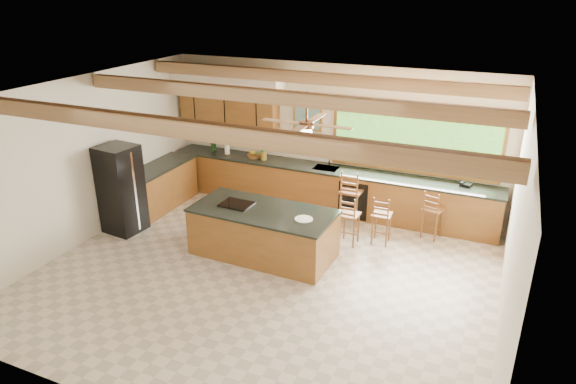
% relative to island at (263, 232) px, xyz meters
% --- Properties ---
extents(ground, '(7.20, 7.20, 0.00)m').
position_rel_island_xyz_m(ground, '(0.32, -0.60, -0.43)').
color(ground, beige).
rests_on(ground, ground).
extents(room_shell, '(7.27, 6.54, 3.02)m').
position_rel_island_xyz_m(room_shell, '(0.15, 0.05, 1.78)').
color(room_shell, beige).
rests_on(room_shell, ground).
extents(counter_run, '(7.12, 3.10, 1.25)m').
position_rel_island_xyz_m(counter_run, '(-0.50, 1.92, 0.03)').
color(counter_run, brown).
rests_on(counter_run, ground).
extents(island, '(2.51, 1.24, 0.88)m').
position_rel_island_xyz_m(island, '(0.00, 0.00, 0.00)').
color(island, brown).
rests_on(island, ground).
extents(refrigerator, '(0.73, 0.71, 1.70)m').
position_rel_island_xyz_m(refrigerator, '(-2.90, -0.20, 0.42)').
color(refrigerator, black).
rests_on(refrigerator, ground).
extents(bar_stool_a, '(0.35, 0.35, 0.94)m').
position_rel_island_xyz_m(bar_stool_a, '(1.79, 1.21, 0.13)').
color(bar_stool_a, brown).
rests_on(bar_stool_a, ground).
extents(bar_stool_b, '(0.42, 0.42, 1.14)m').
position_rel_island_xyz_m(bar_stool_b, '(1.03, 1.79, 0.24)').
color(bar_stool_b, brown).
rests_on(bar_stool_b, ground).
extents(bar_stool_c, '(0.35, 0.35, 0.96)m').
position_rel_island_xyz_m(bar_stool_c, '(1.26, 0.95, 0.13)').
color(bar_stool_c, brown).
rests_on(bar_stool_c, ground).
extents(bar_stool_d, '(0.42, 0.42, 0.96)m').
position_rel_island_xyz_m(bar_stool_d, '(2.62, 1.80, 0.14)').
color(bar_stool_d, brown).
rests_on(bar_stool_d, ground).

